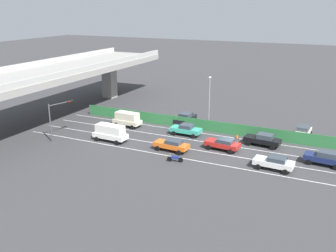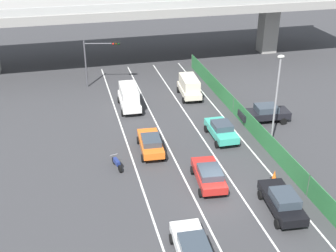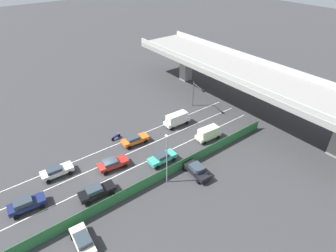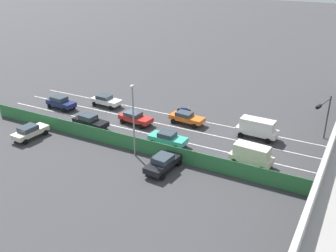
{
  "view_description": "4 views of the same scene",
  "coord_description": "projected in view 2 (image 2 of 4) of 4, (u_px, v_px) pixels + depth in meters",
  "views": [
    {
      "loc": [
        -44.61,
        -12.13,
        17.76
      ],
      "look_at": [
        2.35,
        10.28,
        1.28
      ],
      "focal_mm": 40.9,
      "sensor_mm": 36.0,
      "label": 1
    },
    {
      "loc": [
        -9.64,
        -24.53,
        18.58
      ],
      "look_at": [
        -1.77,
        7.16,
        2.18
      ],
      "focal_mm": 47.43,
      "sensor_mm": 36.0,
      "label": 2
    },
    {
      "loc": [
        29.64,
        -11.23,
        27.82
      ],
      "look_at": [
        -1.16,
        12.32,
        2.5
      ],
      "focal_mm": 29.85,
      "sensor_mm": 36.0,
      "label": 3
    },
    {
      "loc": [
        38.31,
        26.77,
        20.16
      ],
      "look_at": [
        0.32,
        6.31,
        0.92
      ],
      "focal_mm": 41.77,
      "sensor_mm": 36.0,
      "label": 4
    }
  ],
  "objects": [
    {
      "name": "ground_plane",
      "position": [
        216.0,
        194.0,
        31.69
      ],
      "size": [
        300.0,
        300.0,
        0.0
      ],
      "primitive_type": "plane",
      "color": "#38383A"
    },
    {
      "name": "lane_line_left_edge",
      "position": [
        134.0,
        164.0,
        35.31
      ],
      "size": [
        0.14,
        46.82,
        0.01
      ],
      "primitive_type": "cube",
      "color": "silver",
      "rests_on": "ground"
    },
    {
      "name": "lane_line_mid_left",
      "position": [
        175.0,
        159.0,
        36.02
      ],
      "size": [
        0.14,
        46.82,
        0.01
      ],
      "primitive_type": "cube",
      "color": "silver",
      "rests_on": "ground"
    },
    {
      "name": "lane_line_mid_right",
      "position": [
        213.0,
        154.0,
        36.74
      ],
      "size": [
        0.14,
        46.82,
        0.01
      ],
      "primitive_type": "cube",
      "color": "silver",
      "rests_on": "ground"
    },
    {
      "name": "lane_line_right_edge",
      "position": [
        251.0,
        149.0,
        37.46
      ],
      "size": [
        0.14,
        46.82,
        0.01
      ],
      "primitive_type": "cube",
      "color": "silver",
      "rests_on": "ground"
    },
    {
      "name": "elevated_overpass",
      "position": [
        136.0,
        8.0,
        55.28
      ],
      "size": [
        57.15,
        11.52,
        8.68
      ],
      "color": "gray",
      "rests_on": "ground"
    },
    {
      "name": "green_fence",
      "position": [
        265.0,
        139.0,
        37.34
      ],
      "size": [
        0.1,
        42.92,
        1.7
      ],
      "color": "#2D753D",
      "rests_on": "ground"
    },
    {
      "name": "car_van_white",
      "position": [
        129.0,
        97.0,
        44.37
      ],
      "size": [
        2.16,
        4.89,
        2.31
      ],
      "color": "silver",
      "rests_on": "ground"
    },
    {
      "name": "car_sedan_red",
      "position": [
        209.0,
        175.0,
        32.39
      ],
      "size": [
        2.37,
        4.57,
        1.53
      ],
      "color": "red",
      "rests_on": "ground"
    },
    {
      "name": "car_van_cream",
      "position": [
        189.0,
        86.0,
        47.03
      ],
      "size": [
        2.28,
        4.48,
        2.23
      ],
      "color": "beige",
      "rests_on": "ground"
    },
    {
      "name": "car_taxi_teal",
      "position": [
        221.0,
        130.0,
        38.79
      ],
      "size": [
        2.05,
        4.41,
        1.59
      ],
      "color": "teal",
      "rests_on": "ground"
    },
    {
      "name": "car_taxi_orange",
      "position": [
        151.0,
        143.0,
        36.71
      ],
      "size": [
        2.16,
        4.61,
        1.51
      ],
      "color": "orange",
      "rests_on": "ground"
    },
    {
      "name": "car_sedan_black",
      "position": [
        282.0,
        201.0,
        29.43
      ],
      "size": [
        2.32,
        4.83,
        1.68
      ],
      "color": "black",
      "rests_on": "ground"
    },
    {
      "name": "car_hatchback_white",
      "position": [
        193.0,
        248.0,
        25.5
      ],
      "size": [
        2.22,
        4.5,
        1.56
      ],
      "color": "silver",
      "rests_on": "ground"
    },
    {
      "name": "motorcycle",
      "position": [
        117.0,
        163.0,
        34.61
      ],
      "size": [
        0.67,
        1.93,
        0.93
      ],
      "color": "black",
      "rests_on": "ground"
    },
    {
      "name": "parked_sedan_dark",
      "position": [
        265.0,
        113.0,
        41.87
      ],
      "size": [
        4.79,
        2.32,
        1.66
      ],
      "color": "black",
      "rests_on": "ground"
    },
    {
      "name": "traffic_light",
      "position": [
        98.0,
        54.0,
        48.63
      ],
      "size": [
        3.98,
        1.19,
        5.3
      ],
      "color": "#47474C",
      "rests_on": "ground"
    },
    {
      "name": "street_lamp",
      "position": [
        277.0,
        93.0,
        36.13
      ],
      "size": [
        0.6,
        0.36,
        7.99
      ],
      "color": "gray",
      "rests_on": "ground"
    },
    {
      "name": "traffic_cone",
      "position": [
        274.0,
        175.0,
        33.32
      ],
      "size": [
        0.47,
        0.47,
        0.73
      ],
      "color": "orange",
      "rests_on": "ground"
    }
  ]
}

